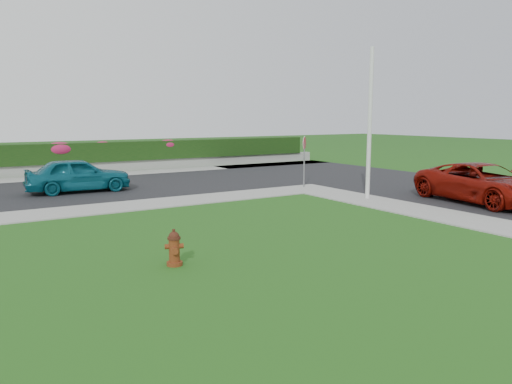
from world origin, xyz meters
TOP-DOWN VIEW (x-y plane):
  - ground at (0.00, 0.00)m, footprint 120.00×120.00m
  - street_right at (12.00, 4.00)m, footprint 8.00×32.00m
  - curb_corner at (7.00, 9.00)m, footprint 2.00×2.00m
  - sidewalk_beyond at (-1.00, 19.00)m, footprint 34.00×2.00m
  - retaining_wall at (-1.00, 20.50)m, footprint 34.00×0.40m
  - hedge at (-1.00, 20.60)m, footprint 32.00×0.90m
  - fire_hydrant at (-2.38, 1.59)m, footprint 0.41×0.39m
  - suv_red at (10.10, 2.71)m, footprint 3.12×5.43m
  - sedan_teal at (-1.71, 13.27)m, footprint 4.23×1.87m
  - utility_pole at (7.27, 5.66)m, footprint 0.16×0.16m
  - stop_sign at (7.14, 9.47)m, footprint 0.48×0.42m
  - flower_clump_d at (-1.01, 20.50)m, footprint 1.51×0.97m
  - flower_clump_e at (1.30, 20.50)m, footprint 1.06×0.68m
  - flower_clump_f at (5.23, 20.50)m, footprint 1.22×0.78m

SIDE VIEW (x-z plane):
  - ground at x=0.00m, z-range 0.00..0.00m
  - street_right at x=12.00m, z-range 0.00..0.04m
  - curb_corner at x=7.00m, z-range 0.00..0.04m
  - sidewalk_beyond at x=-1.00m, z-range 0.00..0.04m
  - retaining_wall at x=-1.00m, z-range 0.00..0.60m
  - fire_hydrant at x=-2.38m, z-range -0.02..0.77m
  - sedan_teal at x=-1.71m, z-range 0.04..1.46m
  - suv_red at x=10.10m, z-range 0.04..1.47m
  - hedge at x=-1.00m, z-range 0.60..1.70m
  - flower_clump_d at x=-1.01m, z-range 1.03..1.78m
  - flower_clump_f at x=5.23m, z-range 1.15..1.76m
  - flower_clump_e at x=1.30m, z-range 1.23..1.75m
  - stop_sign at x=7.14m, z-range 0.53..2.83m
  - utility_pole at x=7.27m, z-range 0.00..5.68m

